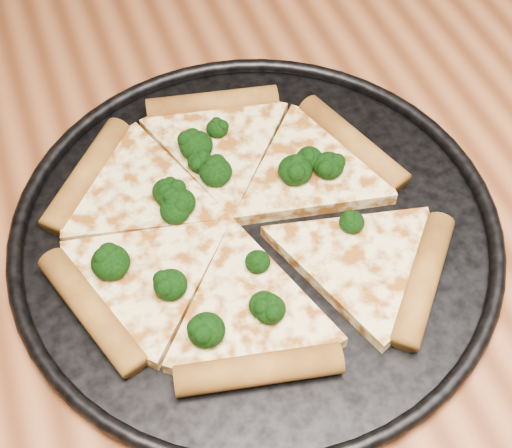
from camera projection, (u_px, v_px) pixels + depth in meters
name	position (u px, v px, depth m)	size (l,w,h in m)	color
dining_table	(349.00, 302.00, 0.69)	(1.20, 0.90, 0.75)	#9A572F
pizza_pan	(256.00, 230.00, 0.62)	(0.40, 0.40, 0.02)	black
pizza	(237.00, 221.00, 0.61)	(0.33, 0.32, 0.02)	#FFEC9C
broccoli_florets	(219.00, 212.00, 0.60)	(0.22, 0.21, 0.02)	black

